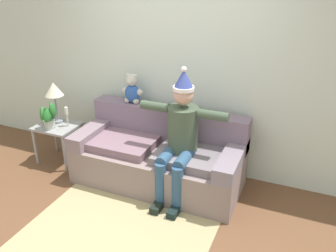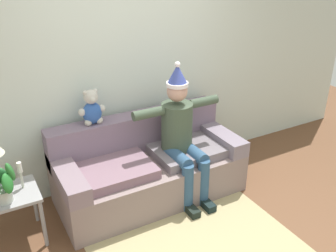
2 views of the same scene
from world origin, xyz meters
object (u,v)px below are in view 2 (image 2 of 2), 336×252
at_px(teddy_bear, 92,109).
at_px(candle_short, 20,172).
at_px(couch, 148,167).
at_px(person_seated, 181,132).
at_px(potted_plant, 3,185).
at_px(side_table, 8,202).

distance_m(teddy_bear, candle_short, 0.94).
distance_m(couch, candle_short, 1.36).
relative_size(couch, person_seated, 1.33).
distance_m(person_seated, teddy_bear, 0.97).
bearing_deg(potted_plant, person_seated, 0.83).
height_order(teddy_bear, potted_plant, teddy_bear).
distance_m(side_table, candle_short, 0.30).
bearing_deg(side_table, person_seated, -2.59).
height_order(side_table, potted_plant, potted_plant).
relative_size(teddy_bear, candle_short, 1.43).
distance_m(couch, teddy_bear, 0.91).
relative_size(potted_plant, candle_short, 1.39).
height_order(couch, potted_plant, potted_plant).
xyz_separation_m(side_table, candle_short, (0.15, 0.04, 0.26)).
height_order(person_seated, candle_short, person_seated).
distance_m(person_seated, side_table, 1.82).
bearing_deg(person_seated, side_table, 177.41).
distance_m(couch, side_table, 1.47).
bearing_deg(person_seated, teddy_bear, 151.77).
xyz_separation_m(couch, potted_plant, (-1.48, -0.20, 0.37)).
xyz_separation_m(couch, teddy_bear, (-0.50, 0.27, 0.71)).
distance_m(couch, person_seated, 0.56).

